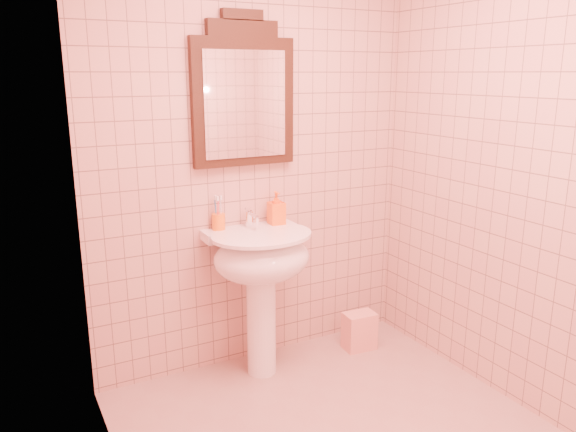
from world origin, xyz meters
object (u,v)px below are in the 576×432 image
soap_dispenser (276,208)px  mirror (244,96)px  pedestal_sink (261,267)px  towel (359,331)px  toothbrush_cup (219,221)px

soap_dispenser → mirror: bearing=162.4°
pedestal_sink → towel: bearing=-2.2°
mirror → pedestal_sink: bearing=-90.0°
soap_dispenser → towel: size_ratio=0.81×
toothbrush_cup → soap_dispenser: (0.35, -0.05, 0.05)m
toothbrush_cup → towel: bearing=-13.7°
pedestal_sink → soap_dispenser: bearing=39.0°
mirror → soap_dispenser: size_ratio=4.32×
pedestal_sink → toothbrush_cup: toothbrush_cup is taller
toothbrush_cup → soap_dispenser: soap_dispenser is taller
pedestal_sink → towel: size_ratio=3.56×
toothbrush_cup → towel: size_ratio=0.71×
pedestal_sink → toothbrush_cup: size_ratio=4.99×
mirror → towel: mirror is taller
pedestal_sink → soap_dispenser: 0.37m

